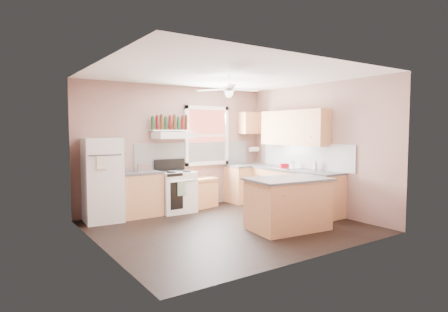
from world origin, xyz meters
TOP-DOWN VIEW (x-y plane):
  - floor at (0.00, 0.00)m, footprint 4.50×4.50m
  - ceiling at (0.00, 0.00)m, footprint 4.50×4.50m
  - wall_back at (0.00, 2.02)m, footprint 4.50×0.05m
  - wall_right at (2.27, 0.00)m, footprint 0.05×4.00m
  - wall_left at (-2.27, 0.00)m, footprint 0.05×4.00m
  - backsplash_back at (0.45, 1.99)m, footprint 2.90×0.03m
  - backsplash_right at (2.23, 0.30)m, footprint 0.03×2.60m
  - window_view at (0.75, 1.98)m, footprint 1.00×0.02m
  - window_frame at (0.75, 1.96)m, footprint 1.16×0.07m
  - refrigerator at (-1.75, 1.66)m, footprint 0.72×0.70m
  - base_cabinet_left at (-1.06, 1.70)m, footprint 0.90×0.60m
  - counter_left at (-1.06, 1.70)m, footprint 0.92×0.62m
  - toaster at (-0.94, 1.58)m, footprint 0.31×0.23m
  - stove at (-0.22, 1.63)m, footprint 0.73×0.67m
  - range_hood at (-0.23, 1.75)m, footprint 0.78×0.50m
  - bottle_shelf at (-0.23, 1.87)m, footprint 0.90×0.26m
  - cart at (0.46, 1.75)m, footprint 0.74×0.58m
  - base_cabinet_corner at (1.75, 1.70)m, footprint 1.00×0.60m
  - base_cabinet_right at (1.95, 0.30)m, footprint 0.60×2.20m
  - counter_corner at (1.75, 1.70)m, footprint 1.02×0.62m
  - counter_right at (1.94, 0.30)m, footprint 0.62×2.22m
  - sink at (1.94, 0.50)m, footprint 0.55×0.45m
  - faucet at (2.10, 0.50)m, footprint 0.03×0.03m
  - upper_cabinet_right at (2.08, 0.50)m, footprint 0.33×1.80m
  - upper_cabinet_corner at (1.95, 1.83)m, footprint 0.60×0.33m
  - paper_towel at (2.07, 1.86)m, footprint 0.26×0.12m
  - island at (0.75, -0.73)m, footprint 1.39×0.96m
  - island_top at (0.75, -0.73)m, footprint 1.47×1.04m
  - ceiling_fan_hub at (0.00, 0.00)m, footprint 0.20×0.20m
  - soap_bottle at (2.12, -0.10)m, footprint 0.12×0.12m
  - red_caddy at (1.87, 0.57)m, footprint 0.21×0.18m
  - wine_bottles at (-0.23, 1.87)m, footprint 0.86×0.06m

SIDE VIEW (x-z plane):
  - floor at x=0.00m, z-range 0.00..0.00m
  - cart at x=0.46m, z-range 0.00..0.66m
  - base_cabinet_left at x=-1.06m, z-range 0.00..0.86m
  - stove at x=-0.22m, z-range 0.00..0.86m
  - base_cabinet_corner at x=1.75m, z-range 0.00..0.86m
  - base_cabinet_right at x=1.95m, z-range 0.00..0.86m
  - island at x=0.75m, z-range 0.00..0.86m
  - refrigerator at x=-1.75m, z-range 0.00..1.58m
  - counter_left at x=-1.06m, z-range 0.86..0.90m
  - counter_corner at x=1.75m, z-range 0.86..0.90m
  - counter_right at x=1.94m, z-range 0.86..0.90m
  - island_top at x=0.75m, z-range 0.86..0.90m
  - sink at x=1.94m, z-range 0.88..0.91m
  - red_caddy at x=1.87m, z-range 0.90..1.00m
  - faucet at x=2.10m, z-range 0.90..1.04m
  - toaster at x=-0.94m, z-range 0.90..1.08m
  - soap_bottle at x=2.12m, z-range 0.90..1.13m
  - backsplash_back at x=0.45m, z-range 0.90..1.45m
  - backsplash_right at x=2.23m, z-range 0.90..1.45m
  - paper_towel at x=2.07m, z-range 1.19..1.31m
  - wall_back at x=0.00m, z-range 0.00..2.70m
  - wall_right at x=2.27m, z-range 0.00..2.70m
  - wall_left at x=-2.27m, z-range 0.00..2.70m
  - window_view at x=0.75m, z-range 1.00..2.20m
  - window_frame at x=0.75m, z-range 0.92..2.28m
  - range_hood at x=-0.23m, z-range 1.55..1.69m
  - bottle_shelf at x=-0.23m, z-range 1.71..1.73m
  - upper_cabinet_right at x=2.08m, z-range 1.40..2.16m
  - wine_bottles at x=-0.23m, z-range 1.73..2.04m
  - upper_cabinet_corner at x=1.95m, z-range 1.64..2.16m
  - ceiling_fan_hub at x=0.00m, z-range 2.41..2.49m
  - ceiling at x=0.00m, z-range 2.70..2.70m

